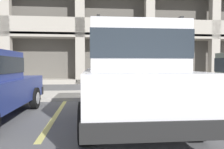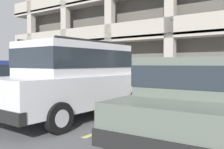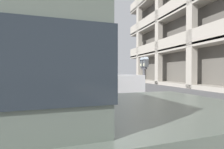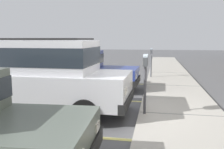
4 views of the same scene
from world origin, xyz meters
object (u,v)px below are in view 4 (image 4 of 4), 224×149
object	(u,v)px
red_sedan	(80,69)
parking_meter_far	(151,58)
silver_suv	(42,73)
parking_meter_near	(145,70)

from	to	relation	value
red_sedan	parking_meter_far	size ratio (longest dim) A/B	3.14
silver_suv	red_sedan	bearing A→B (deg)	-179.92
red_sedan	parking_meter_far	distance (m)	4.10
silver_suv	parking_meter_near	world-z (taller)	silver_suv
silver_suv	red_sedan	size ratio (longest dim) A/B	1.06
silver_suv	parking_meter_near	size ratio (longest dim) A/B	3.16
parking_meter_far	silver_suv	bearing A→B (deg)	-23.94
silver_suv	parking_meter_near	bearing A→B (deg)	90.60
red_sedan	parking_meter_far	world-z (taller)	parking_meter_far
silver_suv	parking_meter_near	distance (m)	2.79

